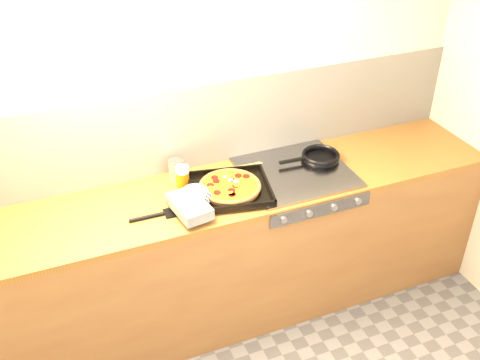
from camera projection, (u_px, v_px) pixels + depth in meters
name	position (u px, v px, depth m)	size (l,w,h in m)	color
room_shell	(203.00, 126.00, 3.14)	(3.20, 3.20, 3.20)	white
counter_run	(223.00, 253.00, 3.30)	(3.20, 0.62, 0.90)	brown
stovetop	(295.00, 172.00, 3.20)	(0.60, 0.56, 0.02)	gray
pizza_on_tray	(219.00, 192.00, 2.96)	(0.60, 0.47, 0.07)	black
frying_pan	(320.00, 157.00, 3.28)	(0.38, 0.23, 0.04)	black
tomato_can	(176.00, 170.00, 3.12)	(0.09, 0.09, 0.12)	#9C1A0C
juice_glass	(183.00, 177.00, 3.05)	(0.08, 0.08, 0.13)	#C9650B
wooden_spoon	(244.00, 166.00, 3.24)	(0.30, 0.05, 0.02)	#9E7643
black_spatula	(158.00, 215.00, 2.85)	(0.28, 0.09, 0.02)	black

